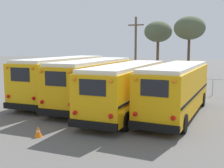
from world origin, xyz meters
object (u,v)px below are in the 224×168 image
utility_pole (136,49)px  traffic_cone (38,132)px  school_bus_2 (129,86)px  school_bus_3 (177,88)px  school_bus_0 (64,77)px  bare_tree_0 (158,32)px  bare_tree_1 (190,28)px  school_bus_1 (94,81)px

utility_pole → traffic_cone: (1.91, -20.00, -3.64)m
utility_pole → traffic_cone: bearing=-84.6°
school_bus_2 → school_bus_3: size_ratio=1.09×
school_bus_0 → bare_tree_0: (2.43, 19.64, 4.25)m
bare_tree_0 → bare_tree_1: 5.58m
school_bus_3 → bare_tree_1: bare_tree_1 is taller
school_bus_3 → bare_tree_0: bearing=106.9°
bare_tree_0 → traffic_cone: bearing=-87.4°
bare_tree_0 → school_bus_2: bearing=-80.9°
school_bus_1 → utility_pole: 13.03m
school_bus_0 → bare_tree_0: bearing=83.0°
school_bus_3 → utility_pole: utility_pole is taller
school_bus_3 → bare_tree_1: (-1.81, 17.80, 4.58)m
school_bus_2 → utility_pole: (-4.09, 13.73, 2.23)m
bare_tree_1 → utility_pole: bearing=-139.4°
school_bus_1 → bare_tree_1: (4.05, 17.26, 4.50)m
school_bus_2 → traffic_cone: size_ratio=21.01×
school_bus_1 → bare_tree_1: size_ratio=1.28×
bare_tree_1 → school_bus_1: bearing=-103.2°
school_bus_3 → traffic_cone: size_ratio=19.35×
school_bus_0 → utility_pole: 12.28m
school_bus_0 → utility_pole: utility_pole is taller
utility_pole → bare_tree_1: bare_tree_1 is taller
school_bus_3 → bare_tree_1: 18.47m
utility_pole → bare_tree_1: 7.25m
school_bus_1 → school_bus_3: 5.89m
traffic_cone → utility_pole: bearing=95.4°
school_bus_1 → school_bus_0: bearing=164.1°
school_bus_0 → traffic_cone: bearing=-65.3°
school_bus_0 → traffic_cone: 8.97m
school_bus_0 → school_bus_2: size_ratio=0.98×
utility_pole → traffic_cone: utility_pole is taller
school_bus_1 → bare_tree_1: bearing=76.8°
school_bus_2 → traffic_cone: (-2.18, -6.27, -1.42)m
bare_tree_0 → traffic_cone: bare_tree_0 is taller
school_bus_2 → bare_tree_1: bare_tree_1 is taller
school_bus_1 → bare_tree_0: bare_tree_0 is taller
utility_pole → traffic_cone: size_ratio=14.73×
school_bus_3 → school_bus_1: bearing=174.7°
traffic_cone → bare_tree_1: bearing=82.3°
traffic_cone → school_bus_0: bearing=114.7°
school_bus_0 → school_bus_1: bearing=-15.9°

